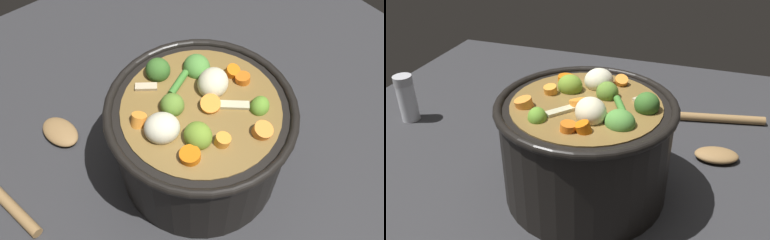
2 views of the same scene
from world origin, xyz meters
The scene contains 4 objects.
ground_plane centered at (0.00, 0.00, 0.00)m, with size 1.10×1.10×0.00m, color #2D2D30.
cooking_pot centered at (0.00, 0.00, 0.08)m, with size 0.26×0.26×0.18m.
wooden_spoon centered at (0.21, -0.18, 0.01)m, with size 0.19×0.23×0.02m.
salt_shaker centered at (0.09, 0.40, 0.05)m, with size 0.04×0.04×0.09m.
Camera 2 is at (-0.48, -0.15, 0.42)m, focal length 38.55 mm.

